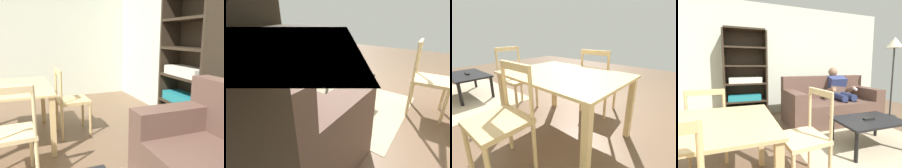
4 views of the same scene
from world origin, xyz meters
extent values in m
cube|color=brown|center=(0.34, 1.85, 0.57)|extent=(0.24, 0.90, 0.24)
cube|color=#2D2319|center=(-0.93, 2.62, 0.96)|extent=(0.04, 0.36, 1.93)
cube|color=#2D2319|center=(-0.06, 2.62, 0.96)|extent=(0.04, 0.36, 1.93)
cube|color=#2D2319|center=(-0.49, 2.79, 0.96)|extent=(0.91, 0.02, 1.93)
cube|color=#2D2319|center=(-0.49, 2.62, 0.02)|extent=(0.84, 0.36, 0.04)
cube|color=#2D2319|center=(-0.49, 2.62, 0.40)|extent=(0.84, 0.36, 0.04)
cube|color=#2D2319|center=(-0.49, 2.62, 0.79)|extent=(0.84, 0.36, 0.04)
cube|color=#2D2319|center=(-0.49, 2.62, 1.18)|extent=(0.84, 0.36, 0.04)
cube|color=#2D2319|center=(-0.49, 2.62, 1.56)|extent=(0.84, 0.36, 0.04)
cube|color=#2D5193|center=(-0.51, 2.60, 0.10)|extent=(0.69, 0.31, 0.12)
cube|color=teal|center=(-0.47, 2.60, 0.22)|extent=(0.69, 0.30, 0.12)
cube|color=teal|center=(-0.52, 2.60, 0.48)|extent=(0.70, 0.32, 0.12)
cube|color=beige|center=(-0.50, 2.60, 0.87)|extent=(0.69, 0.31, 0.12)
cube|color=tan|center=(-1.03, 0.37, 0.71)|extent=(1.29, 0.94, 0.02)
cube|color=tan|center=(-1.63, 0.78, 0.35)|extent=(0.06, 0.06, 0.70)
cube|color=tan|center=(-0.44, 0.78, 0.35)|extent=(0.06, 0.06, 0.70)
cube|color=tan|center=(-1.03, 1.13, 0.47)|extent=(0.43, 0.43, 0.04)
cylinder|color=tan|center=(-0.85, 1.33, 0.24)|extent=(0.04, 0.04, 0.47)
cylinder|color=tan|center=(-1.23, 1.32, 0.24)|extent=(0.04, 0.04, 0.47)
cylinder|color=tan|center=(-0.84, 0.95, 0.24)|extent=(0.04, 0.04, 0.47)
cylinder|color=tan|center=(-1.22, 0.94, 0.24)|extent=(0.04, 0.04, 0.47)
cylinder|color=tan|center=(-0.84, 0.95, 0.69)|extent=(0.03, 0.03, 0.44)
cylinder|color=tan|center=(-1.22, 0.94, 0.69)|extent=(0.03, 0.03, 0.44)
cube|color=tan|center=(-1.03, 0.94, 0.88)|extent=(0.38, 0.05, 0.06)
cube|color=#D1B27F|center=(-0.09, 0.37, 0.47)|extent=(0.46, 0.46, 0.04)
cylinder|color=#D1B27F|center=(-0.29, 0.54, 0.23)|extent=(0.04, 0.04, 0.47)
cylinder|color=#D1B27F|center=(0.09, 0.57, 0.23)|extent=(0.04, 0.04, 0.47)
cylinder|color=#D1B27F|center=(0.09, 0.57, 0.71)|extent=(0.03, 0.03, 0.47)
cube|color=#D1B27F|center=(0.10, 0.38, 0.91)|extent=(0.07, 0.38, 0.06)
camera|label=1|loc=(2.15, 0.49, 1.34)|focal=38.54mm
camera|label=2|loc=(-0.20, 2.53, 1.20)|focal=25.33mm
camera|label=3|loc=(-2.14, 1.58, 1.13)|focal=25.12mm
camera|label=4|loc=(-0.68, -1.01, 1.18)|focal=25.48mm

